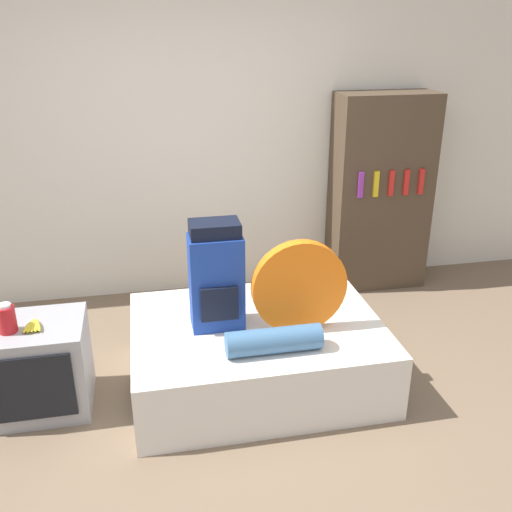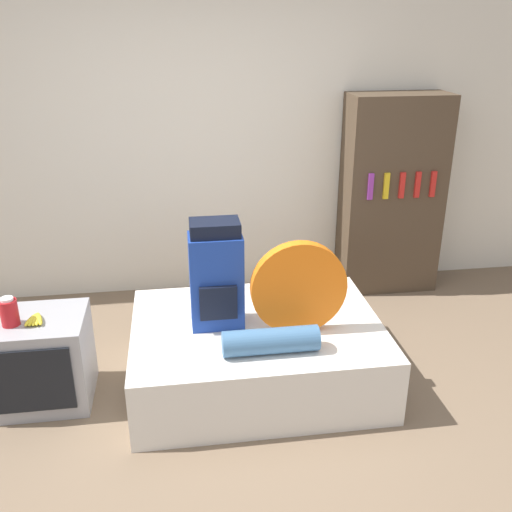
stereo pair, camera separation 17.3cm
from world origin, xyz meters
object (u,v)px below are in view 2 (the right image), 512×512
Objects in this scene: tent_bag at (299,288)px; television at (39,360)px; sleeping_roll at (271,341)px; bookshelf at (391,195)px; backpack at (216,276)px; canister at (9,312)px.

tent_bag is 1.60m from television.
bookshelf is at bearing 51.16° from sleeping_roll.
sleeping_roll is at bearing -14.06° from television.
backpack reaches higher than television.
television is (-1.54, 0.12, -0.43)m from tent_bag.
television is (-1.34, 0.34, -0.21)m from sleeping_roll.
sleeping_roll is 2.05m from bookshelf.
sleeping_roll reaches higher than television.
sleeping_roll is at bearing -53.89° from backpack.
bookshelf reaches higher than television.
canister is (-1.64, 0.07, -0.07)m from tent_bag.
sleeping_roll is 1.40m from television.
canister reaches higher than television.
television is at bearing 175.66° from tent_bag.
backpack is 0.41× the size of bookshelf.
canister is 0.10× the size of bookshelf.
sleeping_roll is 0.33× the size of bookshelf.
bookshelf is at bearing 25.43° from canister.
tent_bag is 1.74m from bookshelf.
backpack is 1.96m from bookshelf.
tent_bag is at bearing -4.34° from television.
tent_bag is at bearing -128.19° from bookshelf.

